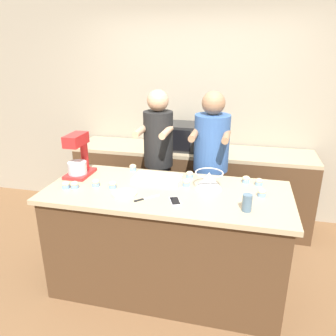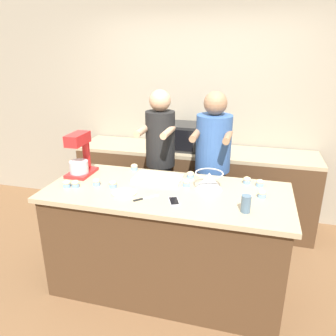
{
  "view_description": "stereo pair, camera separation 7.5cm",
  "coord_description": "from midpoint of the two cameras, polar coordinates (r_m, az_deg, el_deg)",
  "views": [
    {
      "loc": [
        0.59,
        -2.41,
        2.06
      ],
      "look_at": [
        0.0,
        0.04,
        1.13
      ],
      "focal_mm": 35.0,
      "sensor_mm": 36.0,
      "label": 1
    },
    {
      "loc": [
        0.66,
        -2.39,
        2.06
      ],
      "look_at": [
        0.0,
        0.04,
        1.13
      ],
      "focal_mm": 35.0,
      "sensor_mm": 36.0,
      "label": 2
    }
  ],
  "objects": [
    {
      "name": "cell_phone",
      "position": [
        2.51,
        0.37,
        -5.82
      ],
      "size": [
        0.12,
        0.16,
        0.01
      ],
      "color": "silver",
      "rests_on": "island_counter"
    },
    {
      "name": "baking_tray",
      "position": [
        2.92,
        -2.65,
        -1.72
      ],
      "size": [
        0.42,
        0.25,
        0.04
      ],
      "color": "silver",
      "rests_on": "island_counter"
    },
    {
      "name": "ground_plane",
      "position": [
        3.22,
        -0.9,
        -19.53
      ],
      "size": [
        16.0,
        16.0,
        0.0
      ],
      "primitive_type": "plane",
      "color": "brown"
    },
    {
      "name": "person_left",
      "position": [
        3.42,
        -2.3,
        0.41
      ],
      "size": [
        0.32,
        0.49,
        1.68
      ],
      "color": "#232328",
      "rests_on": "ground_plane"
    },
    {
      "name": "stand_mixer",
      "position": [
        3.09,
        -16.01,
        1.77
      ],
      "size": [
        0.2,
        0.3,
        0.39
      ],
      "color": "red",
      "rests_on": "island_counter"
    },
    {
      "name": "cupcake_7",
      "position": [
        2.78,
        2.44,
        -2.56
      ],
      "size": [
        0.07,
        0.07,
        0.06
      ],
      "color": "#759EC6",
      "rests_on": "island_counter"
    },
    {
      "name": "drinking_glass",
      "position": [
        2.42,
        12.75,
        -5.93
      ],
      "size": [
        0.07,
        0.07,
        0.13
      ],
      "color": "slate",
      "rests_on": "island_counter"
    },
    {
      "name": "knife",
      "position": [
        2.57,
        -4.82,
        -5.33
      ],
      "size": [
        0.17,
        0.17,
        0.01
      ],
      "color": "#BCBCC1",
      "rests_on": "island_counter"
    },
    {
      "name": "island_counter",
      "position": [
        2.94,
        -0.95,
        -12.35
      ],
      "size": [
        2.02,
        0.88,
        0.95
      ],
      "color": "#4C331E",
      "rests_on": "ground_plane"
    },
    {
      "name": "cupcake_6",
      "position": [
        2.85,
        -13.21,
        -2.54
      ],
      "size": [
        0.07,
        0.07,
        0.06
      ],
      "color": "#759EC6",
      "rests_on": "island_counter"
    },
    {
      "name": "cupcake_3",
      "position": [
        2.96,
        3.08,
        -1.13
      ],
      "size": [
        0.07,
        0.07,
        0.06
      ],
      "color": "#759EC6",
      "rests_on": "island_counter"
    },
    {
      "name": "cupcake_5",
      "position": [
        3.16,
        -6.81,
        0.11
      ],
      "size": [
        0.07,
        0.07,
        0.06
      ],
      "color": "#759EC6",
      "rests_on": "island_counter"
    },
    {
      "name": "back_counter",
      "position": [
        4.04,
        3.49,
        -3.05
      ],
      "size": [
        2.8,
        0.6,
        0.94
      ],
      "color": "#4C331E",
      "rests_on": "ground_plane"
    },
    {
      "name": "cupcake_1",
      "position": [
        2.69,
        15.27,
        -4.18
      ],
      "size": [
        0.07,
        0.07,
        0.06
      ],
      "color": "#759EC6",
      "rests_on": "island_counter"
    },
    {
      "name": "microwave_oven",
      "position": [
        3.86,
        1.97,
        5.55
      ],
      "size": [
        0.51,
        0.4,
        0.3
      ],
      "color": "black",
      "rests_on": "back_counter"
    },
    {
      "name": "mixing_bowl",
      "position": [
        2.73,
        6.35,
        -2.09
      ],
      "size": [
        0.24,
        0.24,
        0.15
      ],
      "color": "#BCBCC1",
      "rests_on": "island_counter"
    },
    {
      "name": "cupcake_8",
      "position": [
        2.88,
        -18.09,
        -2.82
      ],
      "size": [
        0.07,
        0.07,
        0.06
      ],
      "color": "#759EC6",
      "rests_on": "island_counter"
    },
    {
      "name": "cupcake_4",
      "position": [
        2.86,
        -16.67,
        -2.82
      ],
      "size": [
        0.07,
        0.07,
        0.06
      ],
      "color": "#759EC6",
      "rests_on": "island_counter"
    },
    {
      "name": "cupcake_0",
      "position": [
        2.89,
        14.87,
        -2.35
      ],
      "size": [
        0.07,
        0.07,
        0.06
      ],
      "color": "#759EC6",
      "rests_on": "island_counter"
    },
    {
      "name": "small_plate",
      "position": [
        2.66,
        -8.4,
        -4.46
      ],
      "size": [
        0.19,
        0.19,
        0.02
      ],
      "color": "beige",
      "rests_on": "island_counter"
    },
    {
      "name": "person_right",
      "position": [
        3.33,
        6.73,
        -0.57
      ],
      "size": [
        0.36,
        0.51,
        1.68
      ],
      "color": "#232328",
      "rests_on": "ground_plane"
    },
    {
      "name": "cupcake_2",
      "position": [
        2.92,
        12.73,
        -1.94
      ],
      "size": [
        0.07,
        0.07,
        0.06
      ],
      "color": "#759EC6",
      "rests_on": "island_counter"
    },
    {
      "name": "cupcake_9",
      "position": [
        2.78,
        -10.39,
        -2.89
      ],
      "size": [
        0.07,
        0.07,
        0.06
      ],
      "color": "#759EC6",
      "rests_on": "island_counter"
    },
    {
      "name": "back_wall",
      "position": [
        4.12,
        4.62,
        10.2
      ],
      "size": [
        10.0,
        0.06,
        2.7
      ],
      "color": "gray",
      "rests_on": "ground_plane"
    }
  ]
}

